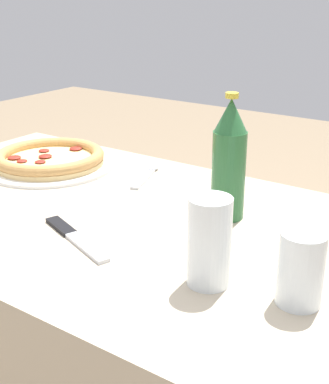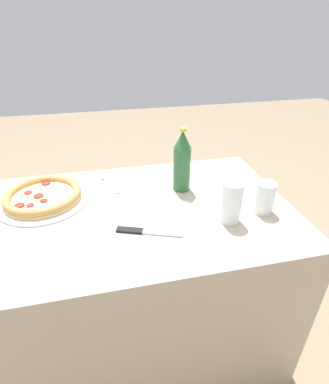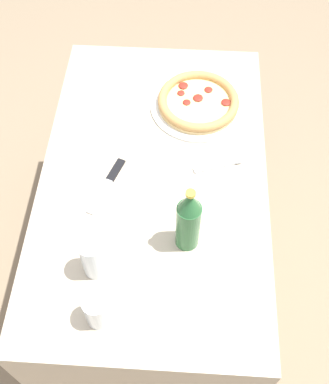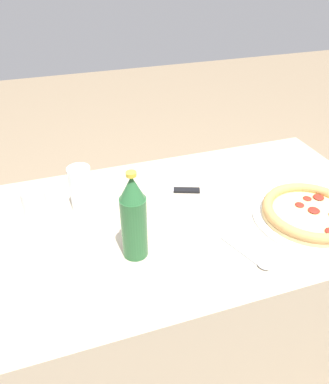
{
  "view_description": "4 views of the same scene",
  "coord_description": "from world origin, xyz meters",
  "px_view_note": "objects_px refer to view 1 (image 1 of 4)",
  "views": [
    {
      "loc": [
        -0.68,
        0.76,
        1.14
      ],
      "look_at": [
        -0.15,
        -0.01,
        0.78
      ],
      "focal_mm": 50.0,
      "sensor_mm": 36.0,
      "label": 1
    },
    {
      "loc": [
        0.06,
        0.88,
        1.3
      ],
      "look_at": [
        -0.13,
        0.03,
        0.79
      ],
      "focal_mm": 28.0,
      "sensor_mm": 36.0,
      "label": 2
    },
    {
      "loc": [
        -0.86,
        -0.09,
        1.92
      ],
      "look_at": [
        -0.09,
        -0.04,
        0.76
      ],
      "focal_mm": 45.0,
      "sensor_mm": 36.0,
      "label": 3
    },
    {
      "loc": [
        -0.38,
        -0.82,
        1.4
      ],
      "look_at": [
        -0.1,
        0.03,
        0.79
      ],
      "focal_mm": 35.0,
      "sensor_mm": 36.0,
      "label": 4
    }
  ],
  "objects_px": {
    "spoon": "(148,174)",
    "pizza_salami": "(50,159)",
    "beer_bottle": "(229,161)",
    "glass_iced_tea": "(301,271)",
    "glass_orange_juice": "(209,245)",
    "knife": "(73,236)"
  },
  "relations": [
    {
      "from": "spoon",
      "to": "beer_bottle",
      "type": "bearing_deg",
      "value": 158.53
    },
    {
      "from": "glass_iced_tea",
      "to": "beer_bottle",
      "type": "height_order",
      "value": "beer_bottle"
    },
    {
      "from": "knife",
      "to": "spoon",
      "type": "relative_size",
      "value": 1.29
    },
    {
      "from": "pizza_salami",
      "to": "spoon",
      "type": "relative_size",
      "value": 2.01
    },
    {
      "from": "glass_iced_tea",
      "to": "knife",
      "type": "bearing_deg",
      "value": 4.31
    },
    {
      "from": "glass_iced_tea",
      "to": "spoon",
      "type": "distance_m",
      "value": 0.61
    },
    {
      "from": "pizza_salami",
      "to": "glass_orange_juice",
      "type": "xyz_separation_m",
      "value": [
        -0.62,
        0.26,
        0.05
      ]
    },
    {
      "from": "glass_iced_tea",
      "to": "glass_orange_juice",
      "type": "distance_m",
      "value": 0.14
    },
    {
      "from": "beer_bottle",
      "to": "glass_iced_tea",
      "type": "bearing_deg",
      "value": 137.45
    },
    {
      "from": "pizza_salami",
      "to": "glass_orange_juice",
      "type": "relative_size",
      "value": 2.3
    },
    {
      "from": "beer_bottle",
      "to": "glass_orange_juice",
      "type": "bearing_deg",
      "value": 112.38
    },
    {
      "from": "pizza_salami",
      "to": "beer_bottle",
      "type": "xyz_separation_m",
      "value": [
        -0.52,
        0.02,
        0.1
      ]
    },
    {
      "from": "knife",
      "to": "spoon",
      "type": "height_order",
      "value": "spoon"
    },
    {
      "from": "glass_orange_juice",
      "to": "beer_bottle",
      "type": "relative_size",
      "value": 0.57
    },
    {
      "from": "knife",
      "to": "spoon",
      "type": "distance_m",
      "value": 0.37
    },
    {
      "from": "spoon",
      "to": "pizza_salami",
      "type": "bearing_deg",
      "value": 20.03
    },
    {
      "from": "glass_iced_tea",
      "to": "knife",
      "type": "xyz_separation_m",
      "value": [
        0.42,
        0.03,
        -0.05
      ]
    },
    {
      "from": "pizza_salami",
      "to": "knife",
      "type": "relative_size",
      "value": 1.56
    },
    {
      "from": "pizza_salami",
      "to": "knife",
      "type": "height_order",
      "value": "pizza_salami"
    },
    {
      "from": "knife",
      "to": "glass_orange_juice",
      "type": "bearing_deg",
      "value": -179.06
    },
    {
      "from": "beer_bottle",
      "to": "pizza_salami",
      "type": "bearing_deg",
      "value": -2.27
    },
    {
      "from": "pizza_salami",
      "to": "glass_iced_tea",
      "type": "distance_m",
      "value": 0.79
    }
  ]
}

